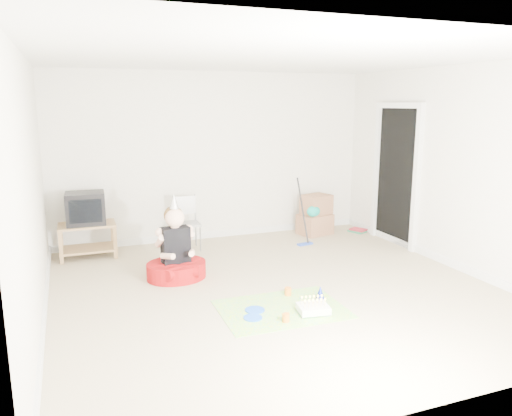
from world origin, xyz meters
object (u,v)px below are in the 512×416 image
object	(u,v)px
tv_stand	(88,237)
folding_chair	(187,224)
crt_tv	(86,208)
seated_woman	(176,260)
cardboard_boxes	(315,215)
birthday_cake	(313,309)

from	to	relation	value
tv_stand	folding_chair	world-z (taller)	folding_chair
crt_tv	seated_woman	bearing A→B (deg)	-50.63
tv_stand	seated_woman	distance (m)	1.63
crt_tv	cardboard_boxes	bearing A→B (deg)	2.41
cardboard_boxes	crt_tv	bearing A→B (deg)	179.89
tv_stand	cardboard_boxes	size ratio (longest dim) A/B	1.19
tv_stand	birthday_cake	bearing A→B (deg)	-54.05
folding_chair	seated_woman	size ratio (longest dim) A/B	0.75
seated_woman	birthday_cake	world-z (taller)	seated_woman
cardboard_boxes	seated_woman	xyz separation A→B (m)	(-2.59, -1.29, -0.08)
folding_chair	seated_woman	distance (m)	1.24
tv_stand	folding_chair	distance (m)	1.40
cardboard_boxes	birthday_cake	xyz separation A→B (m)	(-1.50, -2.84, -0.27)
folding_chair	birthday_cake	size ratio (longest dim) A/B	2.32
birthday_cake	seated_woman	bearing A→B (deg)	125.19
crt_tv	cardboard_boxes	xyz separation A→B (m)	(3.57, -0.01, -0.39)
crt_tv	cardboard_boxes	distance (m)	3.59
tv_stand	folding_chair	xyz separation A→B (m)	(1.39, -0.14, 0.11)
cardboard_boxes	birthday_cake	world-z (taller)	cardboard_boxes
folding_chair	cardboard_boxes	world-z (taller)	folding_chair
folding_chair	seated_woman	bearing A→B (deg)	-109.57
seated_woman	crt_tv	bearing A→B (deg)	126.85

